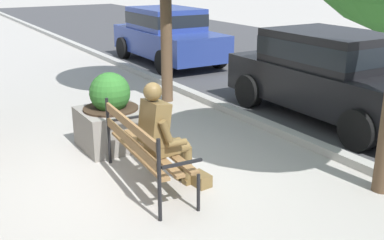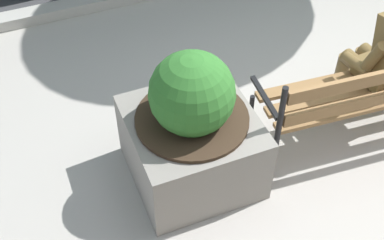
# 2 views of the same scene
# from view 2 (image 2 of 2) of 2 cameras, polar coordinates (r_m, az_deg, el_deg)

# --- Properties ---
(ground_plane) EXTENTS (80.00, 80.00, 0.00)m
(ground_plane) POSITION_cam_2_polar(r_m,az_deg,el_deg) (4.48, 16.49, -3.81)
(ground_plane) COLOR #ADA8A0
(park_bench) EXTENTS (1.83, 0.67, 0.95)m
(park_bench) POSITION_cam_2_polar(r_m,az_deg,el_deg) (4.29, 19.29, 3.11)
(park_bench) COLOR olive
(park_bench) RESTS_ON ground
(bronze_statue_seated) EXTENTS (0.62, 0.79, 1.37)m
(bronze_statue_seated) POSITION_cam_2_polar(r_m,az_deg,el_deg) (4.44, 20.15, 6.65)
(bronze_statue_seated) COLOR brown
(bronze_statue_seated) RESTS_ON ground
(concrete_planter) EXTENTS (0.92, 0.92, 1.16)m
(concrete_planter) POSITION_cam_2_polar(r_m,az_deg,el_deg) (3.82, -0.00, -1.29)
(concrete_planter) COLOR gray
(concrete_planter) RESTS_ON ground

